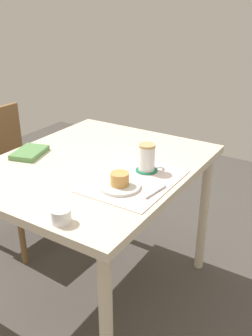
{
  "coord_description": "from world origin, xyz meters",
  "views": [
    {
      "loc": [
        -1.26,
        -0.96,
        1.45
      ],
      "look_at": [
        -0.07,
        -0.21,
        0.81
      ],
      "focal_mm": 40.0,
      "sensor_mm": 36.0,
      "label": 1
    }
  ],
  "objects_px": {
    "pastry": "(120,179)",
    "pastry_plate": "(120,186)",
    "coffee_mug": "(147,157)",
    "small_book": "(30,152)",
    "dining_table": "(95,179)",
    "wooden_chair": "(12,170)",
    "sugar_bowl": "(61,216)"
  },
  "relations": [
    {
      "from": "pastry",
      "to": "coffee_mug",
      "type": "height_order",
      "value": "coffee_mug"
    },
    {
      "from": "coffee_mug",
      "to": "pastry",
      "type": "bearing_deg",
      "value": 176.29
    },
    {
      "from": "coffee_mug",
      "to": "dining_table",
      "type": "bearing_deg",
      "value": 99.75
    },
    {
      "from": "pastry",
      "to": "sugar_bowl",
      "type": "bearing_deg",
      "value": 173.87
    },
    {
      "from": "pastry_plate",
      "to": "small_book",
      "type": "distance_m",
      "value": 0.56
    },
    {
      "from": "pastry",
      "to": "coffee_mug",
      "type": "relative_size",
      "value": 0.63
    },
    {
      "from": "dining_table",
      "to": "coffee_mug",
      "type": "height_order",
      "value": "coffee_mug"
    },
    {
      "from": "dining_table",
      "to": "coffee_mug",
      "type": "relative_size",
      "value": 8.94
    },
    {
      "from": "coffee_mug",
      "to": "small_book",
      "type": "relative_size",
      "value": 0.65
    },
    {
      "from": "dining_table",
      "to": "sugar_bowl",
      "type": "height_order",
      "value": "sugar_bowl"
    },
    {
      "from": "pastry_plate",
      "to": "small_book",
      "type": "relative_size",
      "value": 0.92
    },
    {
      "from": "pastry_plate",
      "to": "pastry",
      "type": "height_order",
      "value": "pastry"
    },
    {
      "from": "pastry",
      "to": "coffee_mug",
      "type": "distance_m",
      "value": 0.2
    },
    {
      "from": "wooden_chair",
      "to": "coffee_mug",
      "type": "xyz_separation_m",
      "value": [
        -0.1,
        -1.01,
        0.35
      ]
    },
    {
      "from": "pastry_plate",
      "to": "small_book",
      "type": "xyz_separation_m",
      "value": [
        0.06,
        0.56,
        0.0
      ]
    },
    {
      "from": "coffee_mug",
      "to": "small_book",
      "type": "xyz_separation_m",
      "value": [
        -0.14,
        0.57,
        -0.06
      ]
    },
    {
      "from": "wooden_chair",
      "to": "pastry_plate",
      "type": "relative_size",
      "value": 5.08
    },
    {
      "from": "wooden_chair",
      "to": "sugar_bowl",
      "type": "bearing_deg",
      "value": 60.13
    },
    {
      "from": "wooden_chair",
      "to": "pastry",
      "type": "height_order",
      "value": "wooden_chair"
    },
    {
      "from": "small_book",
      "to": "pastry",
      "type": "bearing_deg",
      "value": -112.4
    },
    {
      "from": "sugar_bowl",
      "to": "small_book",
      "type": "height_order",
      "value": "sugar_bowl"
    },
    {
      "from": "pastry",
      "to": "pastry_plate",
      "type": "bearing_deg",
      "value": 0.0
    },
    {
      "from": "sugar_bowl",
      "to": "small_book",
      "type": "distance_m",
      "value": 0.64
    },
    {
      "from": "pastry",
      "to": "sugar_bowl",
      "type": "distance_m",
      "value": 0.31
    },
    {
      "from": "sugar_bowl",
      "to": "pastry",
      "type": "bearing_deg",
      "value": -6.13
    },
    {
      "from": "wooden_chair",
      "to": "small_book",
      "type": "height_order",
      "value": "wooden_chair"
    },
    {
      "from": "dining_table",
      "to": "pastry_plate",
      "type": "distance_m",
      "value": 0.3
    },
    {
      "from": "dining_table",
      "to": "pastry_plate",
      "type": "relative_size",
      "value": 6.33
    },
    {
      "from": "wooden_chair",
      "to": "coffee_mug",
      "type": "relative_size",
      "value": 7.17
    },
    {
      "from": "wooden_chair",
      "to": "pastry",
      "type": "relative_size",
      "value": 11.37
    },
    {
      "from": "dining_table",
      "to": "pastry_plate",
      "type": "xyz_separation_m",
      "value": [
        -0.15,
        -0.24,
        0.1
      ]
    },
    {
      "from": "wooden_chair",
      "to": "coffee_mug",
      "type": "height_order",
      "value": "coffee_mug"
    }
  ]
}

